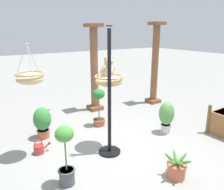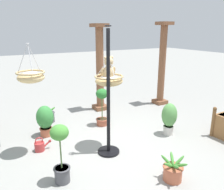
{
  "view_description": "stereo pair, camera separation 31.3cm",
  "coord_description": "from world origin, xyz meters",
  "px_view_note": "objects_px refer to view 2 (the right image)",
  "views": [
    {
      "loc": [
        -2.44,
        -3.65,
        2.41
      ],
      "look_at": [
        -0.03,
        0.03,
        1.13
      ],
      "focal_mm": 36.37,
      "sensor_mm": 36.0,
      "label": 1
    },
    {
      "loc": [
        -2.17,
        -3.81,
        2.41
      ],
      "look_at": [
        -0.03,
        0.03,
        1.13
      ],
      "focal_mm": 36.37,
      "sensor_mm": 36.0,
      "label": 2
    }
  ],
  "objects_px": {
    "teddy_bear": "(108,70)",
    "potted_plant_tall_leafy": "(173,171)",
    "greenhouse_pillar_right": "(100,70)",
    "hanging_basket_left_high": "(31,76)",
    "hanging_basket_with_teddy": "(109,80)",
    "watering_can": "(40,146)",
    "potted_plant_flowering_red": "(169,117)",
    "potted_plant_small_succulent": "(45,120)",
    "potted_plant_bushy_green": "(102,106)",
    "potted_plant_fern_front": "(61,153)",
    "greenhouse_pillar_left": "(162,66)",
    "display_pole_central": "(108,117)",
    "potted_plant_conical_shrub": "(49,116)"
  },
  "relations": [
    {
      "from": "greenhouse_pillar_left",
      "to": "potted_plant_fern_front",
      "type": "xyz_separation_m",
      "value": [
        -4.12,
        -2.41,
        -0.74
      ]
    },
    {
      "from": "greenhouse_pillar_left",
      "to": "potted_plant_flowering_red",
      "type": "distance_m",
      "value": 2.51
    },
    {
      "from": "hanging_basket_left_high",
      "to": "hanging_basket_with_teddy",
      "type": "bearing_deg",
      "value": -18.07
    },
    {
      "from": "display_pole_central",
      "to": "greenhouse_pillar_right",
      "type": "height_order",
      "value": "greenhouse_pillar_right"
    },
    {
      "from": "hanging_basket_left_high",
      "to": "greenhouse_pillar_right",
      "type": "bearing_deg",
      "value": 37.23
    },
    {
      "from": "hanging_basket_left_high",
      "to": "potted_plant_flowering_red",
      "type": "distance_m",
      "value": 3.17
    },
    {
      "from": "hanging_basket_with_teddy",
      "to": "greenhouse_pillar_left",
      "type": "distance_m",
      "value": 3.35
    },
    {
      "from": "potted_plant_small_succulent",
      "to": "hanging_basket_with_teddy",
      "type": "bearing_deg",
      "value": -46.77
    },
    {
      "from": "teddy_bear",
      "to": "hanging_basket_left_high",
      "type": "bearing_deg",
      "value": 162.79
    },
    {
      "from": "potted_plant_tall_leafy",
      "to": "watering_can",
      "type": "xyz_separation_m",
      "value": [
        -1.7,
        2.04,
        -0.07
      ]
    },
    {
      "from": "watering_can",
      "to": "potted_plant_tall_leafy",
      "type": "bearing_deg",
      "value": -50.15
    },
    {
      "from": "hanging_basket_with_teddy",
      "to": "potted_plant_tall_leafy",
      "type": "distance_m",
      "value": 2.03
    },
    {
      "from": "hanging_basket_with_teddy",
      "to": "potted_plant_conical_shrub",
      "type": "bearing_deg",
      "value": 112.7
    },
    {
      "from": "teddy_bear",
      "to": "watering_can",
      "type": "xyz_separation_m",
      "value": [
        -1.35,
        0.48,
        -1.54
      ]
    },
    {
      "from": "teddy_bear",
      "to": "potted_plant_fern_front",
      "type": "xyz_separation_m",
      "value": [
        -1.25,
        -0.72,
        -1.12
      ]
    },
    {
      "from": "potted_plant_flowering_red",
      "to": "greenhouse_pillar_left",
      "type": "bearing_deg",
      "value": 54.09
    },
    {
      "from": "teddy_bear",
      "to": "potted_plant_bushy_green",
      "type": "distance_m",
      "value": 1.57
    },
    {
      "from": "potted_plant_bushy_green",
      "to": "potted_plant_conical_shrub",
      "type": "relative_size",
      "value": 2.36
    },
    {
      "from": "hanging_basket_with_teddy",
      "to": "potted_plant_flowering_red",
      "type": "bearing_deg",
      "value": -7.87
    },
    {
      "from": "potted_plant_tall_leafy",
      "to": "hanging_basket_left_high",
      "type": "bearing_deg",
      "value": 131.26
    },
    {
      "from": "teddy_bear",
      "to": "hanging_basket_left_high",
      "type": "relative_size",
      "value": 0.65
    },
    {
      "from": "greenhouse_pillar_left",
      "to": "potted_plant_bushy_green",
      "type": "bearing_deg",
      "value": -165.27
    },
    {
      "from": "teddy_bear",
      "to": "potted_plant_conical_shrub",
      "type": "xyz_separation_m",
      "value": [
        -0.81,
        1.9,
        -1.48
      ]
    },
    {
      "from": "greenhouse_pillar_right",
      "to": "watering_can",
      "type": "bearing_deg",
      "value": -142.91
    },
    {
      "from": "hanging_basket_with_teddy",
      "to": "potted_plant_flowering_red",
      "type": "xyz_separation_m",
      "value": [
        1.49,
        -0.21,
        -1.01
      ]
    },
    {
      "from": "display_pole_central",
      "to": "potted_plant_bushy_green",
      "type": "xyz_separation_m",
      "value": [
        0.51,
        1.3,
        -0.26
      ]
    },
    {
      "from": "teddy_bear",
      "to": "potted_plant_tall_leafy",
      "type": "bearing_deg",
      "value": -77.22
    },
    {
      "from": "potted_plant_tall_leafy",
      "to": "potted_plant_small_succulent",
      "type": "xyz_separation_m",
      "value": [
        -1.42,
        2.68,
        0.23
      ]
    },
    {
      "from": "greenhouse_pillar_right",
      "to": "potted_plant_tall_leafy",
      "type": "distance_m",
      "value": 3.9
    },
    {
      "from": "potted_plant_flowering_red",
      "to": "potted_plant_bushy_green",
      "type": "xyz_separation_m",
      "value": [
        -1.13,
        1.26,
        0.09
      ]
    },
    {
      "from": "hanging_basket_with_teddy",
      "to": "potted_plant_small_succulent",
      "type": "height_order",
      "value": "hanging_basket_with_teddy"
    },
    {
      "from": "hanging_basket_with_teddy",
      "to": "potted_plant_conical_shrub",
      "type": "relative_size",
      "value": 1.38
    },
    {
      "from": "hanging_basket_left_high",
      "to": "potted_plant_conical_shrub",
      "type": "height_order",
      "value": "hanging_basket_left_high"
    },
    {
      "from": "hanging_basket_left_high",
      "to": "potted_plant_bushy_green",
      "type": "bearing_deg",
      "value": 18.65
    },
    {
      "from": "watering_can",
      "to": "potted_plant_fern_front",
      "type": "bearing_deg",
      "value": -85.14
    },
    {
      "from": "display_pole_central",
      "to": "greenhouse_pillar_left",
      "type": "height_order",
      "value": "greenhouse_pillar_left"
    },
    {
      "from": "greenhouse_pillar_right",
      "to": "potted_plant_flowering_red",
      "type": "bearing_deg",
      "value": -75.43
    },
    {
      "from": "potted_plant_small_succulent",
      "to": "potted_plant_fern_front",
      "type": "bearing_deg",
      "value": -95.59
    },
    {
      "from": "hanging_basket_with_teddy",
      "to": "potted_plant_conical_shrub",
      "type": "distance_m",
      "value": 2.45
    },
    {
      "from": "hanging_basket_with_teddy",
      "to": "teddy_bear",
      "type": "xyz_separation_m",
      "value": [
        0.0,
        0.02,
        0.21
      ]
    },
    {
      "from": "teddy_bear",
      "to": "greenhouse_pillar_left",
      "type": "bearing_deg",
      "value": 30.41
    },
    {
      "from": "hanging_basket_left_high",
      "to": "teddy_bear",
      "type": "bearing_deg",
      "value": -17.21
    },
    {
      "from": "teddy_bear",
      "to": "watering_can",
      "type": "relative_size",
      "value": 1.35
    },
    {
      "from": "potted_plant_tall_leafy",
      "to": "potted_plant_small_succulent",
      "type": "distance_m",
      "value": 3.04
    },
    {
      "from": "greenhouse_pillar_right",
      "to": "potted_plant_bushy_green",
      "type": "bearing_deg",
      "value": -114.18
    },
    {
      "from": "teddy_bear",
      "to": "potted_plant_tall_leafy",
      "type": "height_order",
      "value": "teddy_bear"
    },
    {
      "from": "potted_plant_small_succulent",
      "to": "watering_can",
      "type": "height_order",
      "value": "potted_plant_small_succulent"
    },
    {
      "from": "hanging_basket_left_high",
      "to": "display_pole_central",
      "type": "bearing_deg",
      "value": -29.5
    },
    {
      "from": "potted_plant_flowering_red",
      "to": "potted_plant_small_succulent",
      "type": "distance_m",
      "value": 2.89
    },
    {
      "from": "potted_plant_flowering_red",
      "to": "potted_plant_bushy_green",
      "type": "distance_m",
      "value": 1.69
    }
  ]
}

